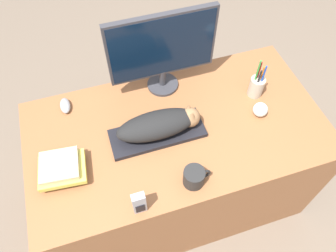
% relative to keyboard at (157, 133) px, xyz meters
% --- Properties ---
extents(ground_plane, '(12.00, 12.00, 0.00)m').
position_rel_keyboard_xyz_m(ground_plane, '(0.10, -0.39, -0.77)').
color(ground_plane, '#6B5B4C').
extents(desk, '(1.48, 0.79, 0.75)m').
position_rel_keyboard_xyz_m(desk, '(0.10, 0.01, -0.39)').
color(desk, brown).
rests_on(desk, ground_plane).
extents(keyboard, '(0.46, 0.17, 0.02)m').
position_rel_keyboard_xyz_m(keyboard, '(0.00, 0.00, 0.00)').
color(keyboard, black).
rests_on(keyboard, desk).
extents(cat, '(0.41, 0.15, 0.12)m').
position_rel_keyboard_xyz_m(cat, '(0.02, 0.00, 0.07)').
color(cat, black).
rests_on(cat, keyboard).
extents(monitor, '(0.54, 0.17, 0.45)m').
position_rel_keyboard_xyz_m(monitor, '(0.12, 0.30, 0.25)').
color(monitor, '#333338').
rests_on(monitor, desk).
extents(computer_mouse, '(0.05, 0.10, 0.04)m').
position_rel_keyboard_xyz_m(computer_mouse, '(-0.40, 0.30, 0.01)').
color(computer_mouse, gray).
rests_on(computer_mouse, desk).
extents(coffee_mug, '(0.12, 0.09, 0.09)m').
position_rel_keyboard_xyz_m(coffee_mug, '(0.08, -0.29, 0.03)').
color(coffee_mug, black).
rests_on(coffee_mug, desk).
extents(pen_cup, '(0.08, 0.08, 0.24)m').
position_rel_keyboard_xyz_m(pen_cup, '(0.57, 0.09, 0.05)').
color(pen_cup, '#B2A893').
rests_on(pen_cup, desk).
extents(baseball, '(0.07, 0.07, 0.07)m').
position_rel_keyboard_xyz_m(baseball, '(0.53, -0.04, 0.02)').
color(baseball, silver).
rests_on(baseball, desk).
extents(phone, '(0.05, 0.03, 0.13)m').
position_rel_keyboard_xyz_m(phone, '(-0.18, -0.34, 0.05)').
color(phone, '#99999E').
rests_on(phone, desk).
extents(book_stack, '(0.22, 0.19, 0.08)m').
position_rel_keyboard_xyz_m(book_stack, '(-0.46, -0.07, 0.03)').
color(book_stack, brown).
rests_on(book_stack, desk).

